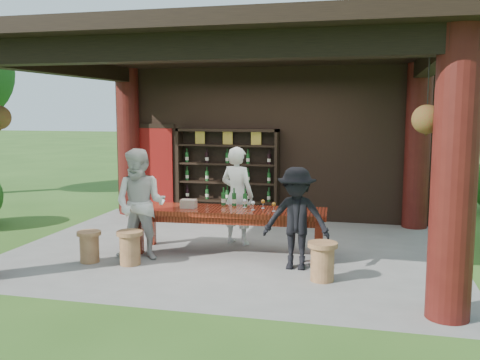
% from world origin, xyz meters
% --- Properties ---
extents(ground, '(90.00, 90.00, 0.00)m').
position_xyz_m(ground, '(0.00, 0.00, 0.00)').
color(ground, '#2D5119').
rests_on(ground, ground).
extents(pavilion, '(7.50, 6.00, 3.60)m').
position_xyz_m(pavilion, '(-0.01, 0.43, 2.13)').
color(pavilion, slate).
rests_on(pavilion, ground).
extents(wine_shelf, '(2.25, 0.34, 1.98)m').
position_xyz_m(wine_shelf, '(-0.79, 2.45, 1.00)').
color(wine_shelf, black).
rests_on(wine_shelf, ground).
extents(tasting_table, '(3.24, 1.02, 0.75)m').
position_xyz_m(tasting_table, '(-0.01, -0.26, 0.63)').
color(tasting_table, '#4E160B').
rests_on(tasting_table, ground).
extents(stool_near_left, '(0.40, 0.40, 0.53)m').
position_xyz_m(stool_near_left, '(-1.34, -1.29, 0.28)').
color(stool_near_left, brown).
rests_on(stool_near_left, ground).
extents(stool_near_right, '(0.42, 0.42, 0.55)m').
position_xyz_m(stool_near_right, '(1.63, -1.38, 0.29)').
color(stool_near_right, brown).
rests_on(stool_near_right, ground).
extents(stool_far_left, '(0.38, 0.38, 0.49)m').
position_xyz_m(stool_far_left, '(-2.02, -1.32, 0.26)').
color(stool_far_left, brown).
rests_on(stool_far_left, ground).
extents(host, '(0.73, 0.59, 1.74)m').
position_xyz_m(host, '(-0.05, 0.38, 0.87)').
color(host, silver).
rests_on(host, ground).
extents(guest_woman, '(0.89, 0.70, 1.78)m').
position_xyz_m(guest_woman, '(-1.31, -0.95, 0.89)').
color(guest_woman, silver).
rests_on(guest_woman, ground).
extents(guest_man, '(1.00, 0.58, 1.55)m').
position_xyz_m(guest_man, '(1.19, -0.89, 0.77)').
color(guest_man, black).
rests_on(guest_man, ground).
extents(table_bottles, '(0.47, 0.11, 0.31)m').
position_xyz_m(table_bottles, '(-0.01, 0.04, 0.90)').
color(table_bottles, '#194C1E').
rests_on(table_bottles, tasting_table).
extents(table_glasses, '(0.98, 0.29, 0.15)m').
position_xyz_m(table_glasses, '(0.65, -0.17, 0.82)').
color(table_glasses, silver).
rests_on(table_glasses, tasting_table).
extents(napkin_basket, '(0.27, 0.20, 0.14)m').
position_xyz_m(napkin_basket, '(-0.71, -0.33, 0.82)').
color(napkin_basket, '#BF6672').
rests_on(napkin_basket, tasting_table).
extents(shrubs, '(14.82, 8.77, 1.36)m').
position_xyz_m(shrubs, '(2.65, 0.75, 0.55)').
color(shrubs, '#194C14').
rests_on(shrubs, ground).
extents(trees, '(21.96, 10.38, 4.80)m').
position_xyz_m(trees, '(3.34, 0.88, 3.37)').
color(trees, '#3F2819').
rests_on(trees, ground).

